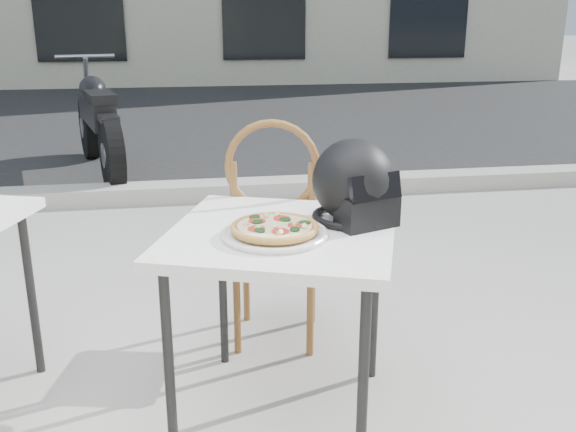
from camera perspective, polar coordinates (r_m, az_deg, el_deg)
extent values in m
cube|color=black|center=(8.81, -9.78, 8.55)|extent=(30.00, 8.00, 0.00)
cube|color=#9E9A93|center=(4.88, -9.73, 2.16)|extent=(30.00, 0.25, 0.12)
cube|color=black|center=(12.80, -2.16, 18.65)|extent=(1.60, 0.08, 2.20)
cube|color=black|center=(13.63, 12.48, 18.20)|extent=(1.60, 0.08, 2.20)
cube|color=white|center=(2.05, -0.53, -1.69)|extent=(0.90, 0.90, 0.04)
cylinder|color=black|center=(2.01, -10.55, -12.93)|extent=(0.04, 0.04, 0.64)
cylinder|color=black|center=(1.90, 6.68, -14.70)|extent=(0.04, 0.04, 0.64)
cylinder|color=black|center=(2.50, -5.82, -6.39)|extent=(0.04, 0.04, 0.64)
cylinder|color=black|center=(2.41, 7.70, -7.39)|extent=(0.04, 0.04, 0.64)
cylinder|color=silver|center=(1.97, -1.19, -1.71)|extent=(0.42, 0.42, 0.01)
torus|color=silver|center=(1.97, -1.19, -1.53)|extent=(0.43, 0.43, 0.02)
cylinder|color=tan|center=(1.97, -1.20, -1.14)|extent=(0.35, 0.35, 0.01)
torus|color=tan|center=(1.97, -1.20, -0.98)|extent=(0.36, 0.36, 0.02)
cylinder|color=#AB1A13|center=(1.97, -1.20, -0.95)|extent=(0.31, 0.31, 0.00)
cylinder|color=beige|center=(1.96, -1.20, -0.88)|extent=(0.31, 0.31, 0.00)
cylinder|color=red|center=(1.96, 0.75, -0.81)|extent=(0.07, 0.07, 0.00)
cylinder|color=red|center=(2.02, -0.56, -0.21)|extent=(0.07, 0.07, 0.00)
cylinder|color=red|center=(2.00, -2.77, -0.44)|extent=(0.07, 0.07, 0.00)
cylinder|color=red|center=(1.93, -2.82, -1.14)|extent=(0.07, 0.07, 0.00)
cylinder|color=red|center=(1.90, -0.68, -1.37)|extent=(0.07, 0.07, 0.00)
ellipsoid|color=#143715|center=(2.01, -0.29, -0.30)|extent=(0.05, 0.04, 0.01)
ellipsoid|color=#143715|center=(1.99, -2.72, -0.51)|extent=(0.05, 0.04, 0.01)
ellipsoid|color=#143715|center=(1.92, 0.61, -1.18)|extent=(0.04, 0.05, 0.01)
ellipsoid|color=#143715|center=(1.91, -2.55, -1.26)|extent=(0.04, 0.05, 0.01)
ellipsoid|color=#143715|center=(1.98, 1.49, -0.57)|extent=(0.04, 0.04, 0.01)
ellipsoid|color=#143715|center=(2.04, -2.99, -0.06)|extent=(0.05, 0.05, 0.01)
cylinder|color=#E1DD89|center=(1.93, -1.15, -0.91)|extent=(0.02, 0.02, 0.02)
cylinder|color=#E1DD89|center=(2.04, -2.01, 0.03)|extent=(0.02, 0.03, 0.02)
cylinder|color=#E1DD89|center=(1.96, 0.63, -0.69)|extent=(0.02, 0.02, 0.02)
cylinder|color=#E1DD89|center=(2.05, -0.94, 0.15)|extent=(0.02, 0.02, 0.02)
cylinder|color=#E1DD89|center=(1.88, -0.71, -1.47)|extent=(0.02, 0.03, 0.02)
cylinder|color=#E1DD89|center=(1.97, -3.76, -0.62)|extent=(0.02, 0.02, 0.02)
cylinder|color=#E1DD89|center=(1.93, 1.46, -0.93)|extent=(0.02, 0.02, 0.02)
cylinder|color=#E1DD89|center=(1.92, -2.70, -1.02)|extent=(0.03, 0.03, 0.02)
ellipsoid|color=black|center=(2.11, 5.80, 3.16)|extent=(0.34, 0.35, 0.27)
cube|color=black|center=(2.07, 7.07, 0.43)|extent=(0.22, 0.16, 0.11)
torus|color=black|center=(2.14, 5.70, -0.01)|extent=(0.34, 0.34, 0.02)
cube|color=black|center=(2.02, 7.77, 2.56)|extent=(0.19, 0.10, 0.09)
cube|color=brown|center=(2.65, -1.05, -2.67)|extent=(0.44, 0.44, 0.03)
cylinder|color=brown|center=(2.86, 2.17, -5.71)|extent=(0.04, 0.04, 0.41)
cylinder|color=brown|center=(2.88, -3.73, -5.56)|extent=(0.04, 0.04, 0.41)
cylinder|color=brown|center=(2.59, 1.99, -8.28)|extent=(0.04, 0.04, 0.41)
cylinder|color=brown|center=(2.61, -4.55, -8.08)|extent=(0.04, 0.04, 0.41)
cylinder|color=brown|center=(2.43, 2.09, 0.27)|extent=(0.04, 0.04, 0.39)
cylinder|color=brown|center=(2.45, -4.81, 0.40)|extent=(0.04, 0.04, 0.39)
torus|color=brown|center=(2.39, -1.41, 4.35)|extent=(0.36, 0.11, 0.36)
cylinder|color=black|center=(2.60, -21.85, -6.46)|extent=(0.04, 0.04, 0.65)
cylinder|color=black|center=(6.48, -17.27, 7.54)|extent=(0.26, 0.61, 0.60)
cylinder|color=gray|center=(6.48, -17.27, 7.54)|extent=(0.18, 0.23, 0.20)
cylinder|color=black|center=(5.13, -15.37, 5.25)|extent=(0.26, 0.61, 0.60)
cylinder|color=gray|center=(5.13, -15.37, 5.25)|extent=(0.18, 0.23, 0.20)
cube|color=black|center=(5.77, -16.64, 8.95)|extent=(0.43, 1.05, 0.22)
ellipsoid|color=black|center=(5.89, -16.98, 10.74)|extent=(0.32, 0.45, 0.22)
cube|color=black|center=(5.45, -16.36, 10.11)|extent=(0.31, 0.53, 0.08)
cylinder|color=gray|center=(6.36, -17.44, 10.25)|extent=(0.12, 0.32, 0.71)
cylinder|color=gray|center=(6.22, -17.61, 13.39)|extent=(0.51, 0.16, 0.03)
cube|color=black|center=(5.10, -15.66, 8.34)|extent=(0.19, 0.25, 0.05)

